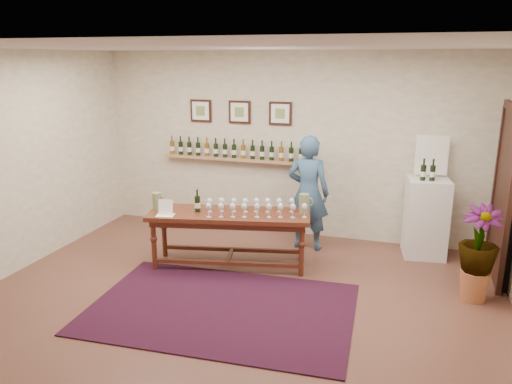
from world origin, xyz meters
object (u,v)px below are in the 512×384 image
(tasting_table, at_px, (229,221))
(potted_plant, at_px, (478,254))
(person, at_px, (308,193))
(display_pedestal, at_px, (426,218))

(tasting_table, bearing_deg, potted_plant, -13.20)
(potted_plant, distance_m, person, 2.40)
(display_pedestal, height_order, potted_plant, display_pedestal)
(display_pedestal, height_order, person, person)
(tasting_table, height_order, person, person)
(potted_plant, bearing_deg, tasting_table, 178.80)
(display_pedestal, bearing_deg, potted_plant, -66.42)
(tasting_table, distance_m, display_pedestal, 2.73)
(potted_plant, height_order, person, person)
(tasting_table, relative_size, display_pedestal, 1.99)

